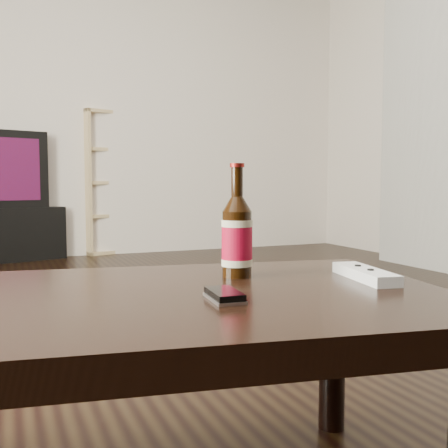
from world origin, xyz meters
name	(u,v)px	position (x,y,z in m)	size (l,w,h in m)	color
floor	(205,369)	(0.00, 0.00, -0.01)	(5.00, 6.00, 0.01)	black
wall_back	(78,97)	(0.00, 3.01, 1.35)	(5.00, 0.02, 2.70)	silver
bookshelf	(113,180)	(0.32, 3.20, 0.65)	(0.74, 0.50, 1.26)	tan
coffee_table	(147,324)	(-0.38, -0.69, 0.36)	(1.20, 0.82, 0.42)	black
beer_bottle	(237,237)	(-0.15, -0.59, 0.50)	(0.08, 0.08, 0.24)	black
phone	(224,296)	(-0.27, -0.79, 0.42)	(0.06, 0.10, 0.02)	#AFAEB1
remote	(365,274)	(0.08, -0.73, 0.43)	(0.09, 0.21, 0.03)	silver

